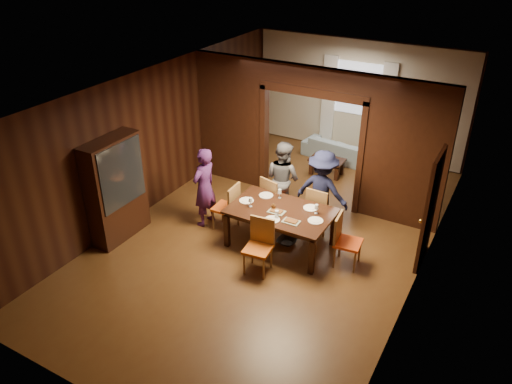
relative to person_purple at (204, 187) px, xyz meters
The scene contains 32 objects.
floor 1.63m from the person_purple, 14.05° to the left, with size 9.00×9.00×0.00m, color #583418.
ceiling 2.52m from the person_purple, 14.05° to the left, with size 5.50×9.00×0.02m, color silver.
room_walls 2.71m from the person_purple, 58.45° to the left, with size 5.52×9.01×2.90m.
person_purple is the anchor object (origin of this frame).
person_grey 1.60m from the person_purple, 43.91° to the left, with size 0.77×0.60×1.59m, color #58585F.
person_navy 2.28m from the person_purple, 25.91° to the left, with size 1.05×0.60×1.63m, color #161939.
sofa 4.39m from the person_purple, 74.04° to the left, with size 1.82×0.71×0.53m, color #93ADC0.
serving_bowl 1.75m from the person_purple, ahead, with size 0.37×0.37×0.09m, color black.
dining_table 1.71m from the person_purple, ahead, with size 1.86×1.16×0.76m, color black.
coffee_table 3.52m from the person_purple, 68.42° to the left, with size 0.80×0.50×0.40m, color black.
chair_left 0.55m from the person_purple, ahead, with size 0.44×0.44×0.97m, color #E05415, non-canonical shape.
chair_right 2.96m from the person_purple, ahead, with size 0.44×0.44×0.97m, color #F04E16, non-canonical shape.
chair_far_l 1.43m from the person_purple, 35.14° to the left, with size 0.44×0.44×0.97m, color red, non-canonical shape.
chair_far_r 2.28m from the person_purple, 22.63° to the left, with size 0.44×0.44×0.97m, color orange, non-canonical shape.
chair_near 1.90m from the person_purple, 27.10° to the right, with size 0.44×0.44×0.97m, color #C45312, non-canonical shape.
hutch 1.65m from the person_purple, 135.11° to the right, with size 0.40×1.20×2.00m, color black.
door_right 4.16m from the person_purple, 11.70° to the left, with size 0.06×0.90×2.10m, color black.
window_far 5.05m from the person_purple, 74.04° to the left, with size 1.20×0.03×1.30m, color silver.
curtain_left 4.80m from the person_purple, 82.58° to the left, with size 0.35×0.06×2.40m, color white.
curtain_right 5.21m from the person_purple, 65.93° to the left, with size 0.35×0.06×2.40m, color white.
plate_left 0.94m from the person_purple, ahead, with size 0.27×0.27×0.01m, color white.
plate_far_l 1.22m from the person_purple, 17.72° to the left, with size 0.27×0.27×0.01m, color silver.
plate_far_r 2.13m from the person_purple, ahead, with size 0.27×0.27×0.01m, color white.
plate_right 2.34m from the person_purple, ahead, with size 0.27×0.27×0.01m, color white.
plate_near 1.71m from the person_purple, 11.49° to the right, with size 0.27×0.27×0.01m, color silver.
platter_a 1.62m from the person_purple, ahead, with size 0.30×0.20×0.04m, color gray.
platter_b 2.01m from the person_purple, ahead, with size 0.30×0.20×0.04m, color gray.
wineglass_left 1.11m from the person_purple, ahead, with size 0.08×0.08×0.18m, color white, non-canonical shape.
wineglass_far 1.49m from the person_purple, 16.52° to the left, with size 0.08×0.08×0.18m, color silver, non-canonical shape.
wineglass_right 2.27m from the person_purple, ahead, with size 0.08×0.08×0.18m, color silver, non-canonical shape.
tumbler 1.72m from the person_purple, ahead, with size 0.07×0.07×0.14m, color silver.
condiment_jar 1.52m from the person_purple, ahead, with size 0.08×0.08×0.11m, color #452710, non-canonical shape.
Camera 1 is at (3.69, -7.28, 5.37)m, focal length 35.00 mm.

